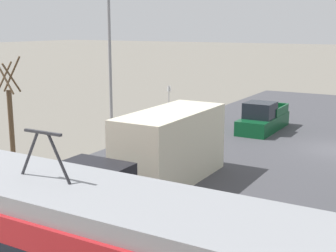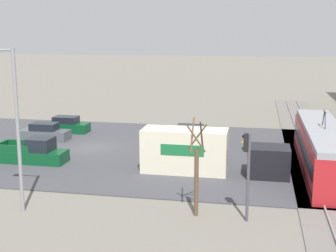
{
  "view_description": "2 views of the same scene",
  "coord_description": "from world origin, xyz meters",
  "px_view_note": "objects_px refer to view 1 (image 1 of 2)",
  "views": [
    {
      "loc": [
        -4.35,
        26.14,
        6.74
      ],
      "look_at": [
        6.81,
        6.83,
        1.97
      ],
      "focal_mm": 50.0,
      "sensor_mm": 36.0,
      "label": 1
    },
    {
      "loc": [
        37.26,
        14.03,
        9.9
      ],
      "look_at": [
        4.56,
        7.62,
        3.17
      ],
      "focal_mm": 50.0,
      "sensor_mm": 36.0,
      "label": 2
    }
  ],
  "objects_px": {
    "light_rail_tram": "(49,245)",
    "no_parking_sign": "(169,97)",
    "street_lamp_near_crossing": "(111,50)",
    "box_truck": "(154,156)",
    "pickup_truck": "(263,119)",
    "street_tree": "(11,118)"
  },
  "relations": [
    {
      "from": "light_rail_tram",
      "to": "no_parking_sign",
      "type": "xyz_separation_m",
      "value": [
        10.25,
        -23.55,
        -0.26
      ]
    },
    {
      "from": "light_rail_tram",
      "to": "street_lamp_near_crossing",
      "type": "relative_size",
      "value": 1.68
    },
    {
      "from": "light_rail_tram",
      "to": "street_lamp_near_crossing",
      "type": "xyz_separation_m",
      "value": [
        11.2,
        -17.58,
        3.54
      ]
    },
    {
      "from": "box_truck",
      "to": "pickup_truck",
      "type": "bearing_deg",
      "value": -90.82
    },
    {
      "from": "street_lamp_near_crossing",
      "to": "no_parking_sign",
      "type": "height_order",
      "value": "street_lamp_near_crossing"
    },
    {
      "from": "box_truck",
      "to": "pickup_truck",
      "type": "height_order",
      "value": "box_truck"
    },
    {
      "from": "pickup_truck",
      "to": "street_tree",
      "type": "distance_m",
      "value": 15.87
    },
    {
      "from": "pickup_truck",
      "to": "box_truck",
      "type": "bearing_deg",
      "value": 89.18
    },
    {
      "from": "pickup_truck",
      "to": "street_tree",
      "type": "height_order",
      "value": "street_tree"
    },
    {
      "from": "street_lamp_near_crossing",
      "to": "street_tree",
      "type": "bearing_deg",
      "value": 97.32
    },
    {
      "from": "box_truck",
      "to": "no_parking_sign",
      "type": "height_order",
      "value": "box_truck"
    },
    {
      "from": "no_parking_sign",
      "to": "street_tree",
      "type": "bearing_deg",
      "value": 91.15
    },
    {
      "from": "pickup_truck",
      "to": "street_tree",
      "type": "bearing_deg",
      "value": 59.69
    },
    {
      "from": "street_tree",
      "to": "no_parking_sign",
      "type": "distance_m",
      "value": 15.82
    },
    {
      "from": "light_rail_tram",
      "to": "box_truck",
      "type": "height_order",
      "value": "light_rail_tram"
    },
    {
      "from": "light_rail_tram",
      "to": "pickup_truck",
      "type": "relative_size",
      "value": 2.89
    },
    {
      "from": "box_truck",
      "to": "no_parking_sign",
      "type": "bearing_deg",
      "value": -62.17
    },
    {
      "from": "pickup_truck",
      "to": "street_tree",
      "type": "xyz_separation_m",
      "value": [
        7.97,
        13.63,
        1.64
      ]
    },
    {
      "from": "light_rail_tram",
      "to": "pickup_truck",
      "type": "height_order",
      "value": "light_rail_tram"
    },
    {
      "from": "light_rail_tram",
      "to": "no_parking_sign",
      "type": "distance_m",
      "value": 25.68
    },
    {
      "from": "light_rail_tram",
      "to": "pickup_truck",
      "type": "bearing_deg",
      "value": -84.75
    },
    {
      "from": "light_rail_tram",
      "to": "street_lamp_near_crossing",
      "type": "distance_m",
      "value": 21.14
    }
  ]
}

